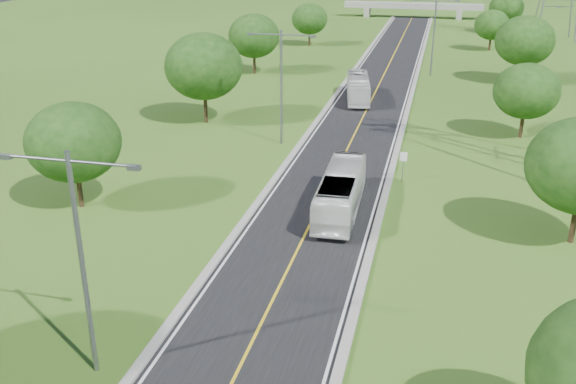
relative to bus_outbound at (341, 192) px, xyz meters
name	(u,v)px	position (x,y,z in m)	size (l,w,h in m)	color
ground	(368,106)	(-1.55, 28.79, -1.49)	(260.00, 260.00, 0.00)	#325A19
road	(375,94)	(-1.55, 34.79, -1.46)	(8.00, 150.00, 0.06)	black
curb_left	(339,91)	(-5.80, 34.79, -1.38)	(0.50, 150.00, 0.22)	gray
curb_right	(411,95)	(2.70, 34.79, -1.38)	(0.50, 150.00, 0.22)	gray
speed_limit_sign	(403,162)	(3.65, 6.78, 0.11)	(0.55, 0.09, 2.40)	slate
overpass	(413,7)	(-1.55, 108.79, 0.92)	(30.00, 3.00, 3.20)	gray
streetlight_near_left	(80,247)	(-7.55, -19.21, 4.45)	(5.90, 0.25, 10.00)	slate
streetlight_mid_left	(281,78)	(-7.55, 13.79, 4.45)	(5.90, 0.25, 10.00)	slate
streetlight_far_right	(434,30)	(4.45, 46.79, 4.45)	(5.90, 0.25, 10.00)	slate
tree_lb	(73,142)	(-17.55, -3.21, 3.15)	(6.30, 6.30, 7.33)	black
tree_lc	(204,66)	(-16.55, 18.79, 4.08)	(7.56, 7.56, 8.79)	black
tree_ld	(254,36)	(-18.55, 42.79, 3.46)	(6.72, 6.72, 7.82)	black
tree_le	(310,19)	(-16.05, 66.79, 2.84)	(5.88, 5.88, 6.84)	black
tree_rc	(526,91)	(13.45, 20.79, 2.84)	(5.88, 5.88, 6.84)	black
tree_rd	(525,41)	(15.45, 44.79, 3.77)	(7.14, 7.14, 8.30)	black
tree_re	(492,25)	(12.95, 68.79, 2.53)	(5.46, 5.46, 6.35)	black
tree_rf	(506,8)	(16.45, 88.79, 3.15)	(6.30, 6.30, 7.33)	black
bus_outbound	(341,192)	(0.00, 0.00, 0.00)	(2.41, 10.29, 2.87)	white
bus_inbound	(358,88)	(-3.06, 31.16, -0.06)	(2.31, 9.89, 2.75)	white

